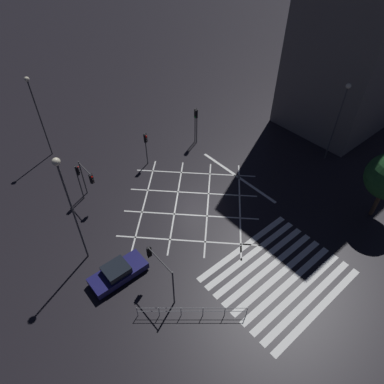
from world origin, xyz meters
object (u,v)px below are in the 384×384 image
at_px(traffic_light_ne_cross, 196,119).
at_px(traffic_light_nw_cross, 88,177).
at_px(traffic_light_sw_cross, 159,266).
at_px(street_lamp_far, 36,106).
at_px(waiting_car, 118,272).
at_px(street_lamp_west, 341,109).
at_px(traffic_light_nw_main, 78,176).
at_px(street_lamp_east, 67,193).
at_px(traffic_light_median_north, 146,143).
at_px(traffic_light_ne_main, 196,120).

relative_size(traffic_light_ne_cross, traffic_light_nw_cross, 1.11).
relative_size(traffic_light_sw_cross, street_lamp_far, 0.43).
bearing_deg(waiting_car, street_lamp_west, -3.34).
distance_m(traffic_light_sw_cross, street_lamp_far, 21.30).
xyz_separation_m(traffic_light_nw_main, waiting_car, (-2.12, -9.62, -2.10)).
xyz_separation_m(street_lamp_east, street_lamp_west, (25.63, -4.74, -0.99)).
height_order(traffic_light_median_north, street_lamp_west, street_lamp_west).
bearing_deg(traffic_light_ne_main, traffic_light_median_north, -2.84).
bearing_deg(street_lamp_far, traffic_light_nw_main, -93.56).
bearing_deg(waiting_car, street_lamp_far, 81.73).
height_order(traffic_light_nw_main, traffic_light_median_north, traffic_light_nw_main).
relative_size(traffic_light_sw_cross, waiting_car, 0.87).
height_order(traffic_light_nw_main, traffic_light_nw_cross, traffic_light_nw_main).
relative_size(traffic_light_nw_cross, street_lamp_far, 0.43).
bearing_deg(street_lamp_west, waiting_car, 176.66).
relative_size(street_lamp_east, street_lamp_west, 1.15).
height_order(traffic_light_ne_cross, street_lamp_west, street_lamp_west).
xyz_separation_m(traffic_light_nw_main, street_lamp_east, (-2.98, -6.32, 4.15)).
distance_m(traffic_light_ne_cross, traffic_light_ne_main, 0.18).
relative_size(traffic_light_ne_main, traffic_light_nw_main, 1.11).
distance_m(traffic_light_nw_cross, street_lamp_east, 7.69).
distance_m(traffic_light_ne_cross, waiting_car, 19.04).
xyz_separation_m(traffic_light_sw_cross, traffic_light_ne_main, (14.14, 12.52, 0.20)).
bearing_deg(street_lamp_east, traffic_light_ne_cross, 21.17).
xyz_separation_m(street_lamp_west, waiting_car, (-24.77, 1.44, -5.26)).
relative_size(traffic_light_ne_main, waiting_car, 0.97).
distance_m(street_lamp_east, street_lamp_west, 26.09).
distance_m(traffic_light_nw_main, street_lamp_west, 25.41).
xyz_separation_m(street_lamp_east, waiting_car, (0.86, -3.30, -6.26)).
bearing_deg(traffic_light_ne_main, street_lamp_far, -32.58).
xyz_separation_m(traffic_light_ne_cross, traffic_light_nw_cross, (-13.50, -1.05, -0.22)).
xyz_separation_m(traffic_light_sw_cross, street_lamp_far, (0.75, 21.07, 3.00)).
distance_m(traffic_light_ne_main, street_lamp_far, 16.13).
height_order(traffic_light_ne_cross, traffic_light_ne_main, traffic_light_ne_main).
height_order(traffic_light_ne_main, street_lamp_east, street_lamp_east).
height_order(traffic_light_nw_cross, street_lamp_west, street_lamp_west).
xyz_separation_m(traffic_light_sw_cross, traffic_light_ne_cross, (14.20, 12.69, 0.19)).
bearing_deg(traffic_light_sw_cross, traffic_light_nw_cross, -3.48).
bearing_deg(traffic_light_ne_cross, traffic_light_nw_cross, -85.53).
distance_m(traffic_light_median_north, waiting_car, 14.07).
height_order(traffic_light_sw_cross, traffic_light_ne_cross, traffic_light_ne_cross).
height_order(traffic_light_sw_cross, traffic_light_nw_main, traffic_light_nw_main).
relative_size(traffic_light_nw_main, street_lamp_east, 0.39).
bearing_deg(traffic_light_nw_cross, street_lamp_far, 179.73).
bearing_deg(traffic_light_ne_main, traffic_light_sw_cross, 41.51).
distance_m(traffic_light_ne_cross, traffic_light_nw_cross, 13.54).
height_order(traffic_light_nw_main, street_lamp_east, street_lamp_east).
distance_m(traffic_light_nw_main, traffic_light_nw_cross, 0.95).
height_order(traffic_light_nw_cross, traffic_light_median_north, traffic_light_nw_cross).
bearing_deg(traffic_light_median_north, traffic_light_sw_cross, -31.16).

